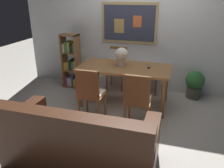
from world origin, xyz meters
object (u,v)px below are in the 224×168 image
object	(u,v)px
leather_couch	(80,143)
flower_vase	(122,55)
dining_chair_far_right	(150,67)
dining_chair_near_left	(90,91)
dining_chair_far_left	(117,64)
dining_chair_near_right	(138,97)
potted_ivy	(195,84)
bookshelf	(72,63)
dining_table	(125,71)
tv_remote	(148,67)

from	to	relation	value
leather_couch	flower_vase	distance (m)	1.93
dining_chair_far_right	dining_chair_near_left	distance (m)	1.73
leather_couch	dining_chair_far_left	bearing A→B (deg)	95.15
dining_chair_near_right	potted_ivy	xyz separation A→B (m)	(0.89, 1.45, -0.24)
dining_chair_near_left	dining_chair_far_left	xyz separation A→B (m)	(0.03, 1.53, 0.00)
dining_chair_near_left	bookshelf	xyz separation A→B (m)	(-0.96, 1.30, 0.01)
dining_chair_near_left	potted_ivy	size ratio (longest dim) A/B	1.50
dining_chair_near_right	dining_chair_near_left	bearing A→B (deg)	179.42
dining_table	bookshelf	bearing A→B (deg)	158.08
tv_remote	dining_chair_far_left	bearing A→B (deg)	138.03
dining_table	dining_chair_far_left	world-z (taller)	dining_chair_far_left
bookshelf	tv_remote	xyz separation A→B (m)	(1.75, -0.46, 0.21)
dining_chair_near_left	dining_chair_near_right	size ratio (longest dim) A/B	1.00
leather_couch	flower_vase	world-z (taller)	flower_vase
dining_chair_far_right	dining_chair_near_right	xyz separation A→B (m)	(0.02, -1.57, 0.00)
leather_couch	bookshelf	world-z (taller)	bookshelf
dining_table	dining_chair_far_right	size ratio (longest dim) A/B	1.81
bookshelf	flower_vase	size ratio (longest dim) A/B	3.58
potted_ivy	dining_chair_near_left	bearing A→B (deg)	-139.10
dining_chair_near_right	leather_couch	xyz separation A→B (m)	(-0.51, -1.00, -0.23)
dining_chair_near_right	tv_remote	distance (m)	0.88
dining_chair_far_left	tv_remote	bearing A→B (deg)	-41.97
dining_chair_near_left	dining_chair_far_left	distance (m)	1.54
dining_chair_near_left	dining_chair_far_left	size ratio (longest dim) A/B	1.00
dining_table	dining_chair_near_left	world-z (taller)	dining_chair_near_left
dining_chair_far_left	tv_remote	xyz separation A→B (m)	(0.76, -0.69, 0.22)
dining_chair_near_right	potted_ivy	distance (m)	1.72
dining_chair_far_right	bookshelf	xyz separation A→B (m)	(-1.70, -0.26, 0.01)
dining_table	dining_chair_far_left	xyz separation A→B (m)	(-0.34, 0.77, -0.11)
bookshelf	tv_remote	world-z (taller)	bookshelf
dining_chair_near_left	bookshelf	bearing A→B (deg)	126.36
dining_chair_far_right	dining_chair_far_left	bearing A→B (deg)	-177.67
dining_chair_far_left	bookshelf	xyz separation A→B (m)	(-0.99, -0.23, 0.01)
dining_chair_far_left	dining_table	bearing A→B (deg)	-65.89
dining_chair_far_left	flower_vase	distance (m)	0.87
dining_chair_near_left	leather_couch	bearing A→B (deg)	-75.51
dining_chair_near_right	flower_vase	xyz separation A→B (m)	(-0.46, 0.82, 0.40)
dining_chair_far_left	tv_remote	world-z (taller)	dining_chair_far_left
dining_chair_far_right	flower_vase	size ratio (longest dim) A/B	2.76
flower_vase	tv_remote	size ratio (longest dim) A/B	2.04
dining_table	potted_ivy	bearing A→B (deg)	27.60
dining_chair_near_left	flower_vase	bearing A→B (deg)	69.69
leather_couch	flower_vase	bearing A→B (deg)	88.69
dining_chair_far_right	bookshelf	world-z (taller)	bookshelf
flower_vase	leather_couch	bearing A→B (deg)	-91.31
dining_chair_near_right	potted_ivy	world-z (taller)	dining_chair_near_right
flower_vase	tv_remote	distance (m)	0.53
dining_chair_near_right	leather_couch	bearing A→B (deg)	-116.84
bookshelf	potted_ivy	size ratio (longest dim) A/B	1.94
dining_chair_near_left	bookshelf	distance (m)	1.62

